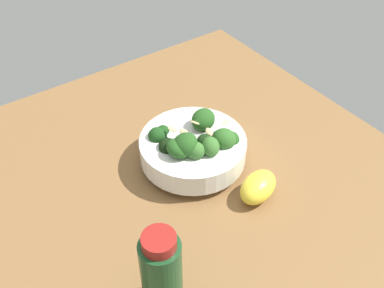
{
  "coord_description": "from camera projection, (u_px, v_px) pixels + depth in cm",
  "views": [
    {
      "loc": [
        29.8,
        44.72,
        53.66
      ],
      "look_at": [
        -1.78,
        -0.25,
        4.0
      ],
      "focal_mm": 42.0,
      "sensor_mm": 36.0,
      "label": 1
    }
  ],
  "objects": [
    {
      "name": "bowl_of_broccoli",
      "position": [
        193.0,
        146.0,
        0.74
      ],
      "size": [
        17.65,
        17.65,
        9.56
      ],
      "color": "white",
      "rests_on": "ground_plane"
    },
    {
      "name": "bottle_tall",
      "position": [
        162.0,
        274.0,
        0.53
      ],
      "size": [
        4.98,
        4.98,
        13.91
      ],
      "color": "#194723",
      "rests_on": "ground_plane"
    },
    {
      "name": "ground_plane",
      "position": [
        184.0,
        176.0,
        0.77
      ],
      "size": [
        69.39,
        69.39,
        4.85
      ],
      "primitive_type": "cube",
      "color": "brown"
    },
    {
      "name": "lemon_wedge",
      "position": [
        258.0,
        187.0,
        0.7
      ],
      "size": [
        8.4,
        6.69,
        4.14
      ],
      "primitive_type": "ellipsoid",
      "rotation": [
        0.0,
        0.0,
        3.45
      ],
      "color": "yellow",
      "rests_on": "ground_plane"
    }
  ]
}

